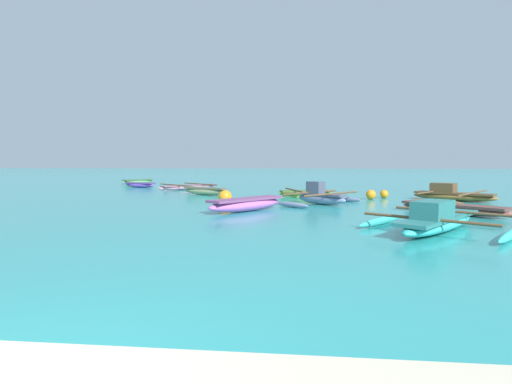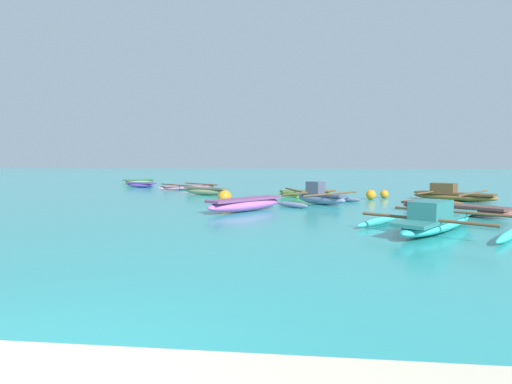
% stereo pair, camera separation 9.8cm
% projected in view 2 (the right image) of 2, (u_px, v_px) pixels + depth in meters
% --- Properties ---
extents(moored_boat_0, '(2.57, 1.60, 0.33)m').
position_uv_depth(moored_boat_0, '(141.00, 185.00, 26.97)').
color(moored_boat_0, '#834FC9').
rests_on(moored_boat_0, ground_plane).
extents(moored_boat_1, '(4.00, 3.85, 0.77)m').
position_uv_depth(moored_boat_1, '(437.00, 221.00, 9.56)').
color(moored_boat_1, '#38C4BF').
rests_on(moored_boat_1, ground_plane).
extents(moored_boat_2, '(2.79, 3.63, 0.36)m').
position_uv_depth(moored_boat_2, '(306.00, 193.00, 19.63)').
color(moored_boat_2, '#6FA038').
rests_on(moored_boat_2, ground_plane).
extents(moored_boat_3, '(2.01, 2.55, 0.38)m').
position_uv_depth(moored_boat_3, '(139.00, 181.00, 31.04)').
color(moored_boat_3, '#59A463').
rests_on(moored_boat_3, ground_plane).
extents(moored_boat_4, '(4.31, 4.82, 0.76)m').
position_uv_depth(moored_boat_4, '(452.00, 195.00, 17.38)').
color(moored_boat_4, olive).
rests_on(moored_boat_4, ground_plane).
extents(moored_boat_5, '(4.30, 4.16, 0.36)m').
position_uv_depth(moored_boat_5, '(189.00, 187.00, 24.64)').
color(moored_boat_5, pink).
rests_on(moored_boat_5, ground_plane).
extents(moored_boat_6, '(2.70, 1.78, 0.39)m').
position_uv_depth(moored_boat_6, '(205.00, 191.00, 20.56)').
color(moored_boat_6, '#959A6D').
rests_on(moored_boat_6, ground_plane).
extents(moored_boat_7, '(3.49, 3.68, 0.90)m').
position_uv_depth(moored_boat_7, '(320.00, 197.00, 15.89)').
color(moored_boat_7, '#7381A7').
rests_on(moored_boat_7, ground_plane).
extents(moored_boat_8, '(3.00, 3.07, 0.33)m').
position_uv_depth(moored_boat_8, '(453.00, 208.00, 12.82)').
color(moored_boat_8, '#9A554B').
rests_on(moored_boat_8, ground_plane).
extents(moored_boat_9, '(2.58, 3.01, 0.45)m').
position_uv_depth(moored_boat_9, '(245.00, 204.00, 13.61)').
color(moored_boat_9, '#D567C3').
rests_on(moored_boat_9, ground_plane).
extents(mooring_buoy_0, '(0.55, 0.55, 0.55)m').
position_uv_depth(mooring_buoy_0, '(225.00, 197.00, 16.08)').
color(mooring_buoy_0, orange).
rests_on(mooring_buoy_0, ground_plane).
extents(mooring_buoy_1, '(0.44, 0.44, 0.44)m').
position_uv_depth(mooring_buoy_1, '(371.00, 195.00, 17.95)').
color(mooring_buoy_1, orange).
rests_on(mooring_buoy_1, ground_plane).
extents(mooring_buoy_2, '(0.39, 0.39, 0.39)m').
position_uv_depth(mooring_buoy_2, '(384.00, 194.00, 18.67)').
color(mooring_buoy_2, orange).
rests_on(mooring_buoy_2, ground_plane).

